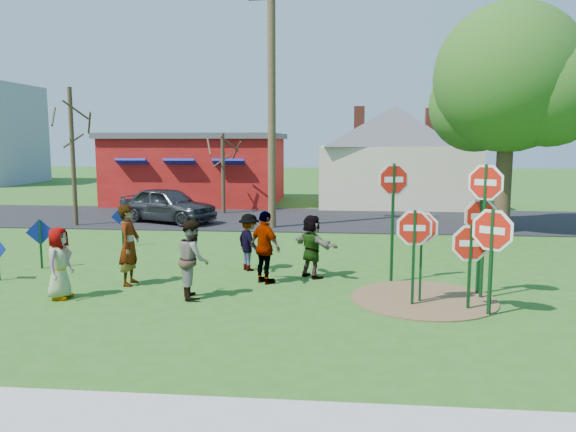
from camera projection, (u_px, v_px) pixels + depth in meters
The scene contains 26 objects.
ground at pixel (233, 283), 13.90m from camera, with size 120.00×120.00×0.00m, color #285B1A.
sidewalk at pixel (117, 429), 6.79m from camera, with size 22.00×1.80×0.08m, color #9E9E99.
road at pixel (283, 219), 25.23m from camera, with size 120.00×7.50×0.04m, color black.
dirt_patch at pixel (423, 299), 12.47m from camera, with size 3.20×3.20×0.03m, color brown.
red_building at pixel (199, 168), 31.91m from camera, with size 9.40×7.69×3.90m.
cream_house at pixel (395, 151), 30.72m from camera, with size 9.40×9.40×6.50m.
stop_sign_a at pixel (414, 236), 11.84m from camera, with size 1.04×0.07×2.20m.
stop_sign_b at pixel (393, 192), 13.71m from camera, with size 1.05×0.30×3.11m.
stop_sign_c at pixel (485, 200), 12.27m from camera, with size 0.92×0.60×3.14m.
stop_sign_d at pixel (480, 223), 12.71m from camera, with size 1.05×0.32×2.36m.
stop_sign_e at pixel (470, 249), 11.57m from camera, with size 1.05×0.07×1.93m.
stop_sign_f at pixel (492, 237), 11.12m from camera, with size 0.94×0.70×2.32m.
stop_sign_g at pixel (422, 236), 12.09m from camera, with size 0.94×0.07×2.12m.
blue_diamond_c at pixel (40, 238), 15.40m from camera, with size 0.67×0.32×1.38m.
blue_diamond_d at pixel (122, 221), 18.63m from camera, with size 0.63×0.34×1.36m.
person_a at pixel (59, 263), 12.45m from camera, with size 0.79×0.51×1.62m, color #465E9C.
person_b at pixel (129, 245), 13.65m from camera, with size 0.72×0.47×1.97m, color #236A5E.
person_c at pixel (193, 259), 12.55m from camera, with size 0.86×0.67×1.77m, color brown.
person_d at pixel (249, 242), 15.19m from camera, with size 1.00×0.58×1.55m, color #3A393E.
person_e at pixel (265, 247), 13.78m from camera, with size 1.06×0.44×1.80m, color #452F58.
person_f at pixel (312, 246), 14.39m from camera, with size 1.52×0.48×1.63m, color #1C5329.
suv at pixel (168, 205), 23.94m from camera, with size 1.76×4.38×1.49m, color #2F2F34.
utility_pole at pixel (272, 93), 21.92m from camera, with size 2.48×0.37×10.16m.
leafy_tree at pixel (512, 86), 20.69m from camera, with size 6.02×5.49×8.55m.
bare_tree_west at pixel (72, 137), 22.70m from camera, with size 1.80×1.80×5.64m.
bare_tree_east at pixel (223, 162), 26.73m from camera, with size 1.80×1.80×3.84m.
Camera 1 is at (2.69, -13.35, 3.51)m, focal length 35.00 mm.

